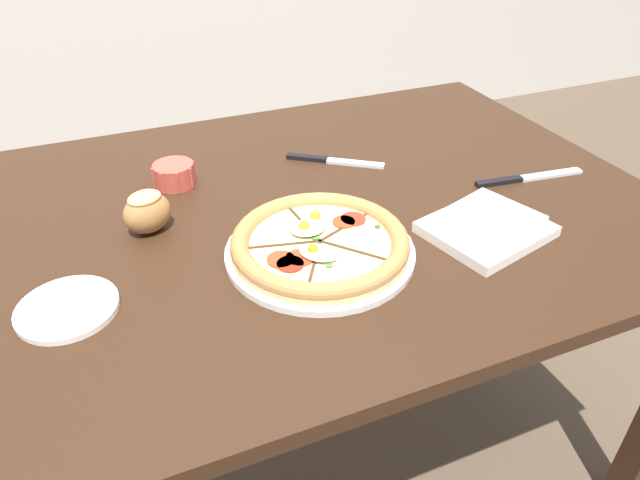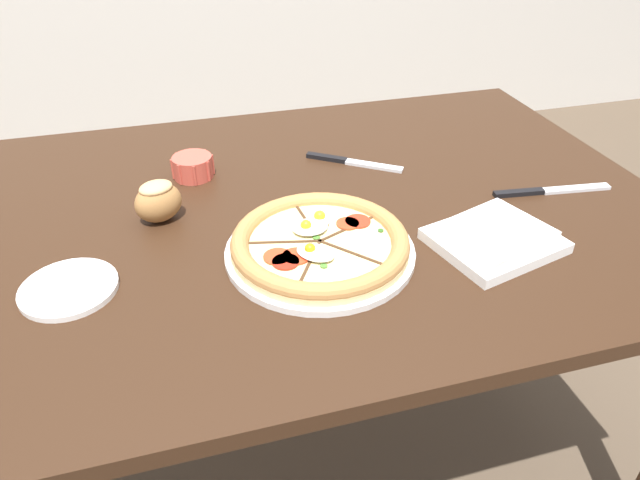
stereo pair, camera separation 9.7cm
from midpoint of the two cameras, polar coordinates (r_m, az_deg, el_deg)
The scene contains 9 objects.
ground_plane at distance 1.62m, azimuth -5.97°, elevation -20.37°, with size 12.00×12.00×0.00m, color brown.
dining_table at distance 1.15m, azimuth -7.91°, elevation -0.90°, with size 1.56×0.99×0.75m.
pizza at distance 0.97m, azimuth -2.86°, elevation -0.54°, with size 0.33×0.33×0.05m.
ramekin_bowl at distance 1.23m, azimuth -16.60°, elevation 6.30°, with size 0.09×0.09×0.05m.
napkin_folded at distance 1.06m, azimuth 13.84°, elevation 1.25°, with size 0.24×0.22×0.04m.
bread_piece_near at distance 1.08m, azimuth -19.41°, elevation 2.67°, with size 0.11×0.09×0.08m.
knife_main at distance 1.28m, azimuth -0.81°, elevation 7.87°, with size 0.19×0.14×0.01m.
knife_spare at distance 1.27m, azimuth 18.05°, elevation 5.88°, with size 0.25×0.05×0.01m.
side_saucer at distance 0.97m, azimuth -26.63°, elevation -6.24°, with size 0.15×0.15×0.01m.
Camera 1 is at (-0.26, -0.90, 1.32)m, focal length 32.00 mm.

